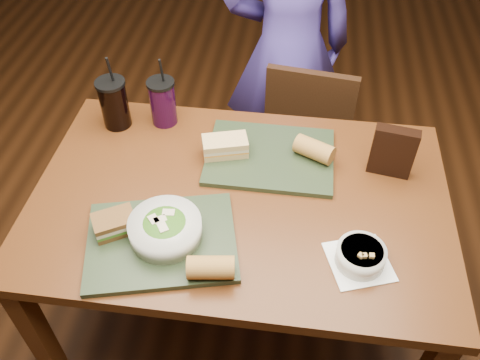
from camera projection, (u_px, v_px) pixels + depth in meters
name	position (u px, v px, depth m)	size (l,w,h in m)	color
ground	(240.00, 318.00, 2.12)	(6.00, 6.00, 0.00)	#381C0B
dining_table	(240.00, 215.00, 1.65)	(1.30, 0.85, 0.75)	#4F270F
chair_far	(306.00, 132.00, 2.25)	(0.40, 0.41, 0.83)	black
diner	(288.00, 50.00, 2.16)	(0.56, 0.37, 1.53)	#4C399F
tray_near	(162.00, 242.00, 1.45)	(0.42, 0.32, 0.02)	#232E1A
tray_far	(270.00, 157.00, 1.70)	(0.42, 0.32, 0.02)	#232E1A
salad_bowl	(165.00, 228.00, 1.43)	(0.21, 0.21, 0.07)	silver
soup_bowl	(361.00, 256.00, 1.38)	(0.21, 0.21, 0.07)	white
sandwich_near	(114.00, 224.00, 1.45)	(0.14, 0.13, 0.06)	#593819
sandwich_far	(225.00, 146.00, 1.68)	(0.16, 0.12, 0.06)	tan
baguette_near	(211.00, 267.00, 1.34)	(0.06, 0.06, 0.13)	#AD7533
baguette_far	(314.00, 149.00, 1.66)	(0.06, 0.06, 0.13)	#AD7533
cup_cola	(114.00, 103.00, 1.77)	(0.10, 0.10, 0.28)	black
cup_berry	(163.00, 102.00, 1.78)	(0.10, 0.10, 0.26)	black
chip_bag	(393.00, 152.00, 1.60)	(0.14, 0.04, 0.18)	black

